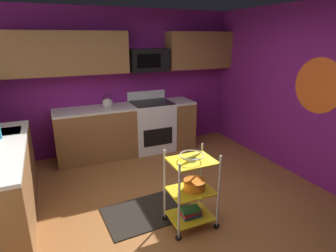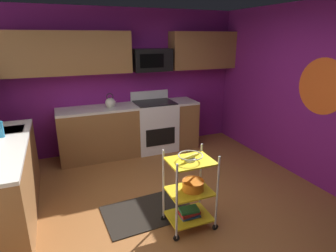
{
  "view_description": "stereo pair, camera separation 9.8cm",
  "coord_description": "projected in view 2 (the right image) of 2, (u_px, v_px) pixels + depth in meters",
  "views": [
    {
      "loc": [
        -1.3,
        -2.68,
        2.11
      ],
      "look_at": [
        0.03,
        0.32,
        1.05
      ],
      "focal_mm": 29.71,
      "sensor_mm": 36.0,
      "label": 1
    },
    {
      "loc": [
        -1.21,
        -2.72,
        2.11
      ],
      "look_at": [
        0.03,
        0.32,
        1.05
      ],
      "focal_mm": 29.71,
      "sensor_mm": 36.0,
      "label": 2
    }
  ],
  "objects": [
    {
      "name": "floor_rug",
      "position": [
        148.0,
        211.0,
        3.51
      ],
      "size": [
        1.14,
        0.76,
        0.01
      ],
      "primitive_type": "cube",
      "rotation": [
        0.0,
        0.0,
        0.05
      ],
      "color": "black",
      "rests_on": "ground"
    },
    {
      "name": "fruit_bowl",
      "position": [
        190.0,
        156.0,
        3.0
      ],
      "size": [
        0.27,
        0.27,
        0.07
      ],
      "color": "silver",
      "rests_on": "rolling_cart"
    },
    {
      "name": "mixing_bowl_large",
      "position": [
        193.0,
        185.0,
        3.12
      ],
      "size": [
        0.25,
        0.25,
        0.11
      ],
      "color": "orange",
      "rests_on": "rolling_cart"
    },
    {
      "name": "oven_range",
      "position": [
        155.0,
        125.0,
        5.35
      ],
      "size": [
        0.76,
        0.65,
        1.1
      ],
      "color": "white",
      "rests_on": "ground"
    },
    {
      "name": "wall_right",
      "position": [
        323.0,
        97.0,
        3.88
      ],
      "size": [
        0.06,
        4.8,
        2.6
      ],
      "primitive_type": "cube",
      "color": "#751970",
      "rests_on": "ground"
    },
    {
      "name": "upper_cabinets",
      "position": [
        120.0,
        52.0,
        4.84
      ],
      "size": [
        4.4,
        0.33,
        0.7
      ],
      "color": "brown"
    },
    {
      "name": "floor",
      "position": [
        176.0,
        215.0,
        3.48
      ],
      "size": [
        4.4,
        4.8,
        0.04
      ],
      "primitive_type": "cube",
      "color": "#995B2D",
      "rests_on": "ground"
    },
    {
      "name": "microwave",
      "position": [
        152.0,
        60.0,
        5.07
      ],
      "size": [
        0.7,
        0.39,
        0.4
      ],
      "color": "black"
    },
    {
      "name": "wall_flower_decal",
      "position": [
        322.0,
        87.0,
        3.83
      ],
      "size": [
        0.0,
        0.79,
        0.79
      ],
      "primitive_type": "cylinder",
      "rotation": [
        0.0,
        1.57,
        0.0
      ],
      "color": "#E5591E"
    },
    {
      "name": "counter_run",
      "position": [
        87.0,
        147.0,
        4.35
      ],
      "size": [
        3.48,
        2.66,
        0.92
      ],
      "color": "brown",
      "rests_on": "ground"
    },
    {
      "name": "kettle",
      "position": [
        110.0,
        103.0,
        4.9
      ],
      "size": [
        0.21,
        0.18,
        0.26
      ],
      "color": "beige",
      "rests_on": "counter_run"
    },
    {
      "name": "rolling_cart",
      "position": [
        190.0,
        191.0,
        3.13
      ],
      "size": [
        0.55,
        0.4,
        0.91
      ],
      "color": "silver",
      "rests_on": "ground"
    },
    {
      "name": "dish_soap_bottle",
      "position": [
        1.0,
        129.0,
        3.41
      ],
      "size": [
        0.06,
        0.06,
        0.2
      ],
      "primitive_type": "cylinder",
      "color": "#2D8CBF",
      "rests_on": "counter_run"
    },
    {
      "name": "wall_back",
      "position": [
        125.0,
        82.0,
        5.22
      ],
      "size": [
        4.52,
        0.06,
        2.6
      ],
      "primitive_type": "cube",
      "color": "#751970",
      "rests_on": "ground"
    },
    {
      "name": "book_stack",
      "position": [
        189.0,
        212.0,
        3.21
      ],
      "size": [
        0.24,
        0.18,
        0.09
      ],
      "color": "#1E4C8C",
      "rests_on": "rolling_cart"
    }
  ]
}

